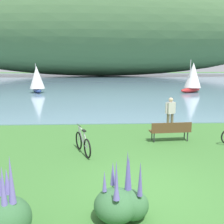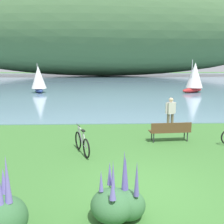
{
  "view_description": "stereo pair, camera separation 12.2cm",
  "coord_description": "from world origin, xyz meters",
  "px_view_note": "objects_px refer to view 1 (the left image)",
  "views": [
    {
      "loc": [
        -1.26,
        -6.25,
        3.38
      ],
      "look_at": [
        -0.72,
        6.05,
        1.0
      ],
      "focal_mm": 39.96,
      "sensor_mm": 36.0,
      "label": 1
    },
    {
      "loc": [
        -1.14,
        -6.26,
        3.38
      ],
      "look_at": [
        -0.72,
        6.05,
        1.0
      ],
      "focal_mm": 39.96,
      "sensor_mm": 36.0,
      "label": 2
    }
  ],
  "objects_px": {
    "person_at_shoreline": "(170,112)",
    "sailboat_toward_hillside": "(193,77)",
    "bicycle_leaning_near_bench": "(83,143)",
    "sailboat_mid_bay": "(37,79)",
    "park_bench_near_camera": "(170,130)"
  },
  "relations": [
    {
      "from": "person_at_shoreline",
      "to": "sailboat_toward_hillside",
      "type": "xyz_separation_m",
      "value": [
        7.36,
        17.0,
        0.87
      ]
    },
    {
      "from": "bicycle_leaning_near_bench",
      "to": "person_at_shoreline",
      "type": "height_order",
      "value": "person_at_shoreline"
    },
    {
      "from": "bicycle_leaning_near_bench",
      "to": "sailboat_toward_hillside",
      "type": "relative_size",
      "value": 0.43
    },
    {
      "from": "person_at_shoreline",
      "to": "sailboat_mid_bay",
      "type": "height_order",
      "value": "sailboat_mid_bay"
    },
    {
      "from": "person_at_shoreline",
      "to": "sailboat_mid_bay",
      "type": "xyz_separation_m",
      "value": [
        -11.03,
        17.38,
        0.66
      ]
    },
    {
      "from": "bicycle_leaning_near_bench",
      "to": "park_bench_near_camera",
      "type": "bearing_deg",
      "value": 19.73
    },
    {
      "from": "bicycle_leaning_near_bench",
      "to": "sailboat_mid_bay",
      "type": "distance_m",
      "value": 21.69
    },
    {
      "from": "park_bench_near_camera",
      "to": "person_at_shoreline",
      "type": "xyz_separation_m",
      "value": [
        0.48,
        1.83,
        0.46
      ]
    },
    {
      "from": "park_bench_near_camera",
      "to": "sailboat_toward_hillside",
      "type": "xyz_separation_m",
      "value": [
        7.84,
        18.83,
        1.33
      ]
    },
    {
      "from": "park_bench_near_camera",
      "to": "sailboat_toward_hillside",
      "type": "relative_size",
      "value": 0.48
    },
    {
      "from": "person_at_shoreline",
      "to": "bicycle_leaning_near_bench",
      "type": "bearing_deg",
      "value": -143.19
    },
    {
      "from": "sailboat_mid_bay",
      "to": "park_bench_near_camera",
      "type": "bearing_deg",
      "value": -61.22
    },
    {
      "from": "sailboat_mid_bay",
      "to": "person_at_shoreline",
      "type": "bearing_deg",
      "value": -57.6
    },
    {
      "from": "park_bench_near_camera",
      "to": "sailboat_mid_bay",
      "type": "height_order",
      "value": "sailboat_mid_bay"
    },
    {
      "from": "person_at_shoreline",
      "to": "sailboat_toward_hillside",
      "type": "height_order",
      "value": "sailboat_toward_hillside"
    }
  ]
}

